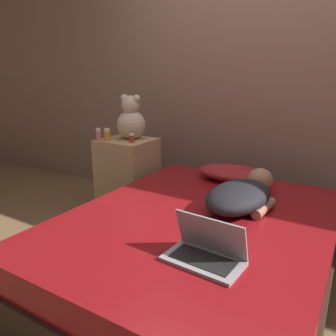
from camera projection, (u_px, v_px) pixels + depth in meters
ground_plane at (197, 282)px, 2.01m from camera, size 12.00×12.00×0.00m
wall_back at (267, 65)px, 2.65m from camera, size 8.00×0.06×2.60m
bed at (198, 250)px, 1.95m from camera, size 1.44×1.86×0.44m
nightstand at (128, 177)px, 2.92m from camera, size 0.44×0.41×0.69m
pillow at (234, 173)px, 2.50m from camera, size 0.57×0.32×0.12m
person_lying at (243, 194)px, 2.01m from camera, size 0.38×0.73×0.17m
laptop at (206, 251)px, 1.42m from camera, size 0.35×0.22×0.20m
teddy_bear at (131, 120)px, 2.80m from camera, size 0.25×0.25×0.38m
bottle_pink at (98, 134)px, 2.76m from camera, size 0.04×0.04×0.10m
bottle_orange at (107, 135)px, 2.74m from camera, size 0.05×0.05×0.11m
bottle_red at (132, 138)px, 2.69m from camera, size 0.04×0.04×0.07m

